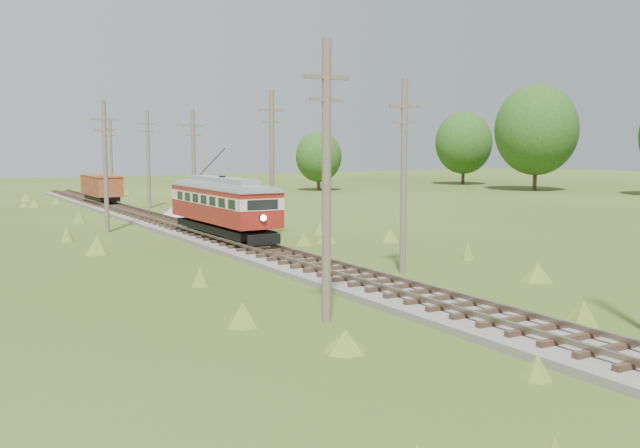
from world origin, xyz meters
TOP-DOWN VIEW (x-y plane):
  - railbed_main at (0.00, 34.00)m, footprint 3.60×96.00m
  - streetcar at (0.00, 30.99)m, footprint 2.58×11.00m
  - gondola at (0.00, 60.94)m, footprint 2.40×7.20m
  - gravel_pile at (3.00, 47.63)m, footprint 2.95×3.13m
  - utility_pole_r_2 at (3.30, 18.00)m, footprint 1.60×0.30m
  - utility_pole_r_3 at (3.20, 31.00)m, footprint 1.60×0.30m
  - utility_pole_r_4 at (3.00, 44.00)m, footprint 1.60×0.30m
  - utility_pole_r_5 at (3.40, 57.00)m, footprint 1.60×0.30m
  - utility_pole_r_6 at (3.20, 70.00)m, footprint 1.60×0.30m
  - utility_pole_l_a at (-4.20, 12.00)m, footprint 1.60×0.30m
  - utility_pole_l_b at (-4.50, 40.00)m, footprint 1.60×0.30m
  - tree_right_4 at (54.00, 58.00)m, footprint 10.50×10.50m
  - tree_right_5 at (56.00, 74.00)m, footprint 8.40×8.40m
  - tree_mid_b at (30.00, 72.00)m, footprint 5.88×5.88m

SIDE VIEW (x-z plane):
  - railbed_main at x=0.00m, z-range -0.09..0.48m
  - gravel_pile at x=3.00m, z-range -0.03..1.04m
  - gondola at x=0.00m, z-range 0.66..3.04m
  - streetcar at x=0.00m, z-range -0.11..4.90m
  - utility_pole_r_4 at x=3.00m, z-range 0.12..8.52m
  - tree_mid_b at x=30.00m, z-range 0.54..8.12m
  - utility_pole_r_2 at x=3.30m, z-range 0.12..8.72m
  - utility_pole_l_b at x=-4.50m, z-range 0.12..8.72m
  - utility_pole_r_6 at x=3.20m, z-range 0.12..8.82m
  - utility_pole_r_5 at x=3.40m, z-range 0.13..9.03m
  - utility_pole_r_3 at x=3.20m, z-range 0.13..9.13m
  - utility_pole_l_a at x=-4.20m, z-range 0.13..9.13m
  - tree_right_5 at x=56.00m, z-range 0.78..11.60m
  - tree_right_4 at x=54.00m, z-range 0.98..14.51m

